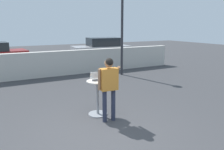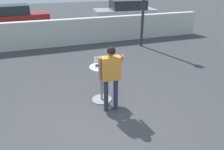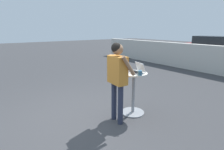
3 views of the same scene
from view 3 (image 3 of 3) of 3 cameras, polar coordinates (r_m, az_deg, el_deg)
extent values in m
plane|color=#3D3D3F|center=(3.96, -11.07, -13.96)|extent=(50.00, 50.00, 0.00)
cube|color=beige|center=(8.71, 31.48, 4.13)|extent=(14.95, 0.35, 1.21)
cylinder|color=gray|center=(4.18, 6.77, -11.99)|extent=(0.53, 0.53, 0.03)
cylinder|color=gray|center=(3.99, 6.97, -5.97)|extent=(0.07, 0.07, 0.91)
cylinder|color=beige|center=(3.85, 7.19, 0.55)|extent=(0.59, 0.59, 0.02)
cube|color=silver|center=(3.85, 7.23, 0.87)|extent=(0.38, 0.30, 0.02)
cube|color=black|center=(3.85, 7.23, 1.01)|extent=(0.33, 0.25, 0.00)
cube|color=silver|center=(3.90, 9.22, 2.62)|extent=(0.34, 0.16, 0.20)
cube|color=white|center=(3.90, 9.15, 2.65)|extent=(0.31, 0.13, 0.18)
cylinder|color=#336084|center=(3.64, 9.12, 0.65)|extent=(0.09, 0.09, 0.10)
torus|color=#336084|center=(3.60, 9.78, 0.50)|extent=(0.04, 0.01, 0.04)
cylinder|color=#282D42|center=(3.73, 0.66, -8.41)|extent=(0.11, 0.11, 0.83)
cylinder|color=#282D42|center=(3.55, 2.77, -9.68)|extent=(0.11, 0.11, 0.83)
cube|color=orange|center=(3.42, 1.77, 1.64)|extent=(0.45, 0.25, 0.55)
sphere|color=#936B4C|center=(3.35, 1.83, 8.40)|extent=(0.22, 0.22, 0.22)
sphere|color=black|center=(3.34, 1.44, 8.84)|extent=(0.20, 0.20, 0.20)
cylinder|color=#936B4C|center=(3.63, -0.44, 2.62)|extent=(0.07, 0.07, 0.52)
cylinder|color=#936B4C|center=(3.24, 5.42, 2.98)|extent=(0.09, 0.32, 0.40)
cube|color=maroon|center=(13.58, 30.62, 7.26)|extent=(4.16, 2.16, 0.64)
cube|color=black|center=(13.59, 30.14, 9.83)|extent=(2.36, 1.75, 0.53)
cylinder|color=black|center=(14.75, 26.78, 7.02)|extent=(0.63, 0.29, 0.61)
cylinder|color=black|center=(13.25, 24.34, 6.59)|extent=(0.63, 0.29, 0.61)
camera|label=1|loc=(5.67, -65.94, 11.39)|focal=35.00mm
camera|label=2|loc=(4.81, -69.42, 19.40)|focal=35.00mm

